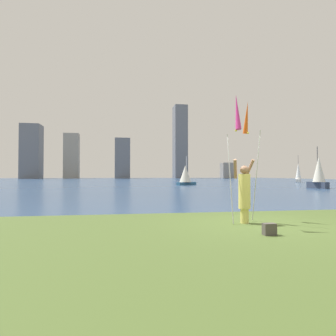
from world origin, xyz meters
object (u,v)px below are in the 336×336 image
(sailboat_6, at_px, (185,175))
(sailboat_4, at_px, (319,172))
(person, at_px, (244,192))
(sailboat_0, at_px, (298,173))
(kite_flag_right, at_px, (247,121))
(kite_flag_left, at_px, (237,116))
(bag, at_px, (269,229))

(sailboat_6, bearing_deg, sailboat_4, -46.39)
(person, relative_size, sailboat_0, 0.38)
(sailboat_4, distance_m, sailboat_6, 16.08)
(kite_flag_right, height_order, sailboat_4, sailboat_4)
(kite_flag_right, height_order, sailboat_0, sailboat_0)
(kite_flag_left, height_order, sailboat_4, sailboat_4)
(kite_flag_left, xyz_separation_m, sailboat_6, (5.71, 31.14, -1.65))
(person, bearing_deg, sailboat_0, 73.11)
(kite_flag_right, height_order, sailboat_6, sailboat_6)
(kite_flag_left, relative_size, sailboat_4, 0.85)
(person, xyz_separation_m, sailboat_6, (5.31, 30.70, 0.44))
(person, distance_m, sailboat_4, 25.16)
(sailboat_4, bearing_deg, person, -130.71)
(person, height_order, sailboat_0, sailboat_0)
(bag, height_order, sailboat_4, sailboat_4)
(sailboat_6, bearing_deg, bag, -99.56)
(bag, relative_size, sailboat_4, 0.07)
(bag, distance_m, sailboat_4, 26.58)
(sailboat_4, bearing_deg, kite_flag_left, -130.74)
(person, relative_size, kite_flag_right, 0.50)
(person, height_order, kite_flag_right, kite_flag_right)
(bag, height_order, sailboat_6, sailboat_6)
(sailboat_0, distance_m, sailboat_4, 25.14)
(kite_flag_right, bearing_deg, kite_flag_left, -125.91)
(kite_flag_right, xyz_separation_m, sailboat_0, (28.13, 40.42, -1.45))
(kite_flag_right, relative_size, sailboat_0, 0.75)
(kite_flag_left, height_order, sailboat_0, sailboat_0)
(kite_flag_left, xyz_separation_m, kite_flag_right, (0.80, 1.10, 0.07))
(kite_flag_left, distance_m, kite_flag_right, 1.36)
(kite_flag_left, height_order, sailboat_6, sailboat_6)
(kite_flag_right, xyz_separation_m, sailboat_6, (4.91, 30.04, -1.72))
(person, xyz_separation_m, sailboat_0, (28.53, 41.08, 0.71))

